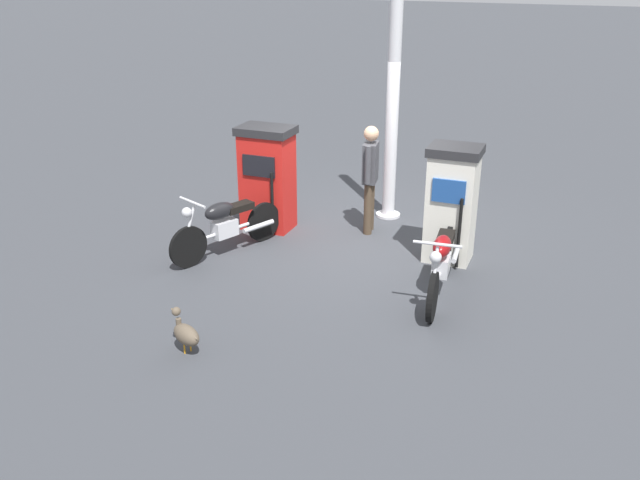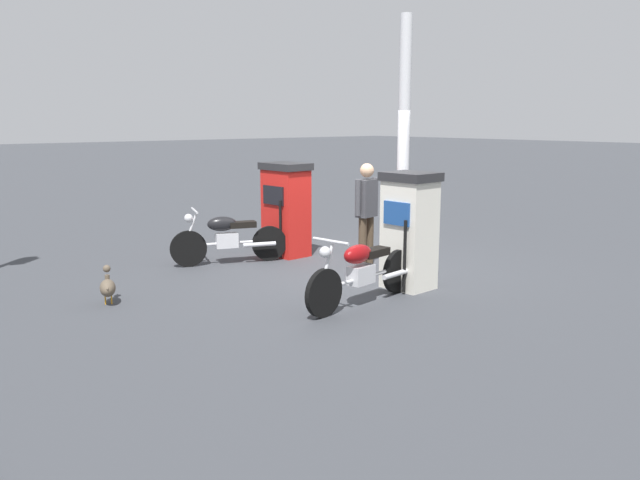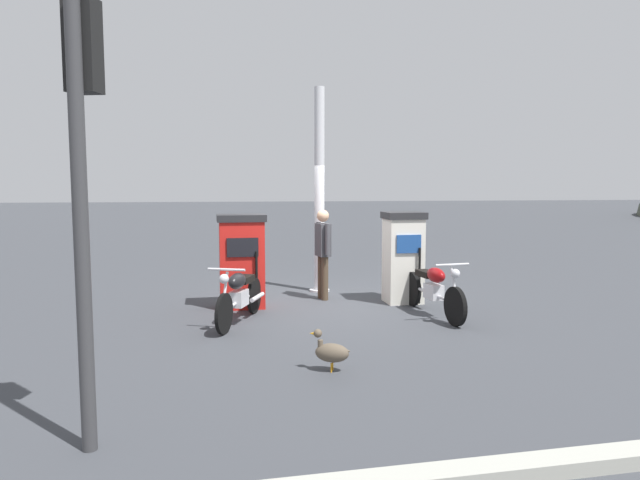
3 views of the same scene
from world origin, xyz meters
name	(u,v)px [view 2 (image 2 of 3)]	position (x,y,z in m)	size (l,w,h in m)	color
ground_plane	(349,268)	(0.00, 0.00, 0.00)	(120.00, 120.00, 0.00)	#383A3F
fuel_pump_near	(286,209)	(0.19, -1.44, 0.82)	(0.63, 0.86, 1.62)	red
fuel_pump_far	(409,230)	(0.19, 1.44, 0.83)	(0.64, 0.73, 1.64)	silver
motorcycle_near_pump	(227,236)	(1.36, -1.50, 0.47)	(1.84, 0.87, 0.94)	black
motorcycle_far_pump	(362,271)	(1.27, 1.63, 0.45)	(2.10, 0.56, 0.94)	black
attendant_person	(366,208)	(-0.31, 0.05, 0.96)	(0.58, 0.27, 1.67)	#473828
wandering_duck	(108,287)	(3.78, -0.48, 0.23)	(0.33, 0.47, 0.49)	brown
canopy_support_pole	(403,145)	(-1.09, 0.10, 1.93)	(0.40, 0.40, 4.02)	silver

